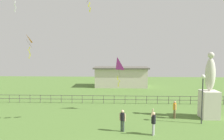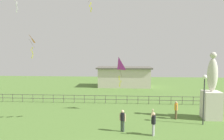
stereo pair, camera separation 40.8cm
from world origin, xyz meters
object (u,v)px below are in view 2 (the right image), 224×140
kite_2 (29,40)px  kite_0 (119,65)px  person_1 (153,122)px  person_2 (123,119)px  lamppost (204,88)px  statue_monument (212,96)px  person_0 (176,109)px

kite_2 → kite_0: bearing=-13.2°
person_1 → person_2: size_ratio=1.20×
lamppost → person_1: bearing=-149.6°
person_1 → kite_0: (-2.72, 5.66, 3.72)m
statue_monument → person_0: 3.38m
lamppost → kite_0: kite_0 is taller
lamppost → person_2: 7.27m
person_0 → person_2: size_ratio=0.96×
person_2 → person_0: bearing=34.9°
person_1 → statue_monument: bearing=36.5°
statue_monument → person_0: statue_monument is taller
statue_monument → person_0: bearing=-175.0°
person_0 → kite_0: kite_0 is taller
lamppost → kite_0: (-7.16, 3.06, 1.68)m
person_0 → kite_2: kite_2 is taller
person_1 → kite_0: size_ratio=0.68×
person_1 → kite_2: size_ratio=0.76×
statue_monument → person_1: (-5.69, -4.21, -1.06)m
person_1 → kite_2: (-12.79, 8.02, 6.29)m
lamppost → person_1: (-4.44, -2.60, -2.05)m
person_2 → kite_2: size_ratio=0.63×
lamppost → kite_2: (-17.23, 5.43, 4.24)m
statue_monument → kite_2: (-18.48, 3.81, 5.23)m
kite_0 → kite_2: bearing=166.8°
person_0 → kite_2: (-15.31, 4.09, 6.38)m
person_2 → statue_monument: bearing=24.4°
person_1 → kite_2: 16.36m
lamppost → kite_2: size_ratio=1.58×
person_2 → kite_2: (-10.55, 7.41, 6.34)m
person_0 → kite_0: bearing=161.8°
statue_monument → person_1: statue_monument is taller
lamppost → kite_0: bearing=156.9°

